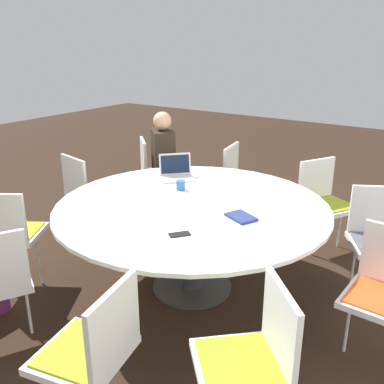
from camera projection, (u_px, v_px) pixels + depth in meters
The scene contains 15 objects.
ground_plane at pixel (192, 287), 3.58m from camera, with size 16.00×16.00×0.00m, color black.
conference_table at pixel (192, 216), 3.36m from camera, with size 2.12×2.12×0.75m.
chair_0 at pixel (155, 168), 5.00m from camera, with size 0.61×0.61×0.88m.
chair_1 at pixel (87, 188), 4.33m from camera, with size 0.50×0.51×0.88m.
chair_2 at pixel (9, 229), 3.39m from camera, with size 0.59×0.59×0.88m.
chair_4 at pixel (94, 346), 2.10m from camera, with size 0.52×0.50×0.88m.
chair_5 at pixel (253, 353), 2.05m from camera, with size 0.61×0.61×0.88m.
chair_7 at pixel (379, 233), 3.32m from camera, with size 0.58×0.59×0.88m.
chair_8 at pixel (324, 197), 4.08m from camera, with size 0.59×0.58×0.88m.
chair_9 at pixel (242, 177), 4.67m from camera, with size 0.50×0.49×0.88m.
person_0 at pixel (165, 158), 4.73m from camera, with size 0.41×0.41×1.23m.
laptop at pixel (176, 173), 3.94m from camera, with size 0.39×0.39×0.21m.
spiral_notebook at pixel (241, 217), 3.06m from camera, with size 0.22×0.25×0.02m.
coffee_cup at pixel (181, 185), 3.63m from camera, with size 0.08×0.08×0.08m.
cell_phone at pixel (179, 234), 2.80m from camera, with size 0.15×0.14×0.01m.
Camera 1 is at (2.57, 1.74, 1.95)m, focal length 40.00 mm.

